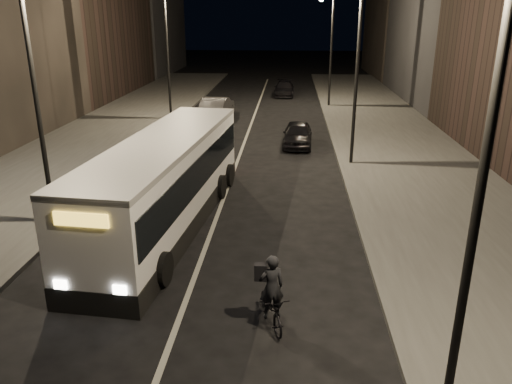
% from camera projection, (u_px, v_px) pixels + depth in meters
% --- Properties ---
extents(ground, '(180.00, 180.00, 0.00)m').
position_uv_depth(ground, '(190.00, 290.00, 13.45)').
color(ground, black).
rests_on(ground, ground).
extents(sidewalk_right, '(7.00, 70.00, 0.16)m').
position_uv_depth(sidewalk_right, '(403.00, 154.00, 26.01)').
color(sidewalk_right, '#3E3E3B').
rests_on(sidewalk_right, ground).
extents(sidewalk_left, '(7.00, 70.00, 0.16)m').
position_uv_depth(sidewalk_left, '(85.00, 148.00, 27.10)').
color(sidewalk_left, '#3E3E3B').
rests_on(sidewalk_left, ground).
extents(streetlight_right_near, '(1.20, 0.44, 8.12)m').
position_uv_depth(streetlight_right_near, '(472.00, 130.00, 7.53)').
color(streetlight_right_near, black).
rests_on(streetlight_right_near, sidewalk_right).
extents(streetlight_right_mid, '(1.20, 0.44, 8.12)m').
position_uv_depth(streetlight_right_mid, '(352.00, 52.00, 22.54)').
color(streetlight_right_mid, black).
rests_on(streetlight_right_mid, sidewalk_right).
extents(streetlight_right_far, '(1.20, 0.44, 8.12)m').
position_uv_depth(streetlight_right_far, '(328.00, 36.00, 37.56)').
color(streetlight_right_far, black).
rests_on(streetlight_right_far, sidewalk_right).
extents(streetlight_left_near, '(1.20, 0.44, 8.12)m').
position_uv_depth(streetlight_left_near, '(40.00, 69.00, 15.72)').
color(streetlight_left_near, black).
rests_on(streetlight_left_near, sidewalk_left).
extents(streetlight_left_far, '(1.20, 0.44, 8.12)m').
position_uv_depth(streetlight_left_far, '(171.00, 40.00, 32.62)').
color(streetlight_left_far, black).
rests_on(streetlight_left_far, sidewalk_left).
extents(city_bus, '(3.52, 11.64, 3.10)m').
position_uv_depth(city_bus, '(166.00, 179.00, 17.03)').
color(city_bus, white).
rests_on(city_bus, ground).
extents(cyclist_on_bicycle, '(1.09, 1.77, 1.92)m').
position_uv_depth(cyclist_on_bicycle, '(271.00, 302.00, 11.70)').
color(cyclist_on_bicycle, black).
rests_on(cyclist_on_bicycle, ground).
extents(car_near, '(1.72, 3.96, 1.33)m').
position_uv_depth(car_near, '(298.00, 134.00, 27.72)').
color(car_near, black).
rests_on(car_near, ground).
extents(car_mid, '(1.97, 4.85, 1.56)m').
position_uv_depth(car_mid, '(217.00, 108.00, 34.70)').
color(car_mid, '#363538').
rests_on(car_mid, ground).
extents(car_far, '(1.83, 4.30, 1.24)m').
position_uv_depth(car_far, '(284.00, 89.00, 44.53)').
color(car_far, black).
rests_on(car_far, ground).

